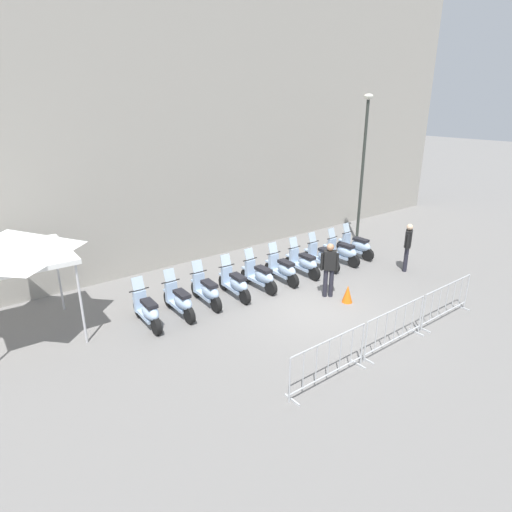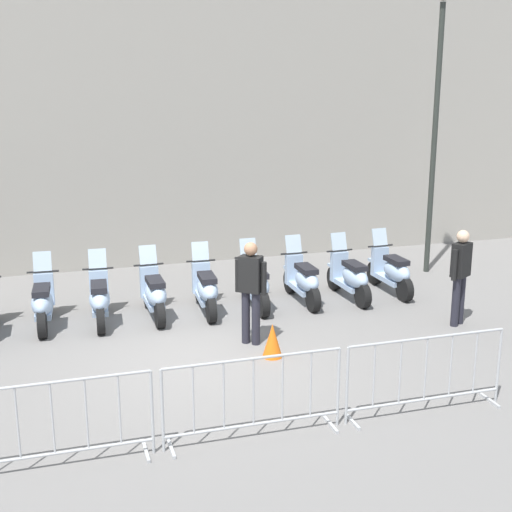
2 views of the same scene
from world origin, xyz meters
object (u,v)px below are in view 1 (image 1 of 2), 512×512
Objects in this scene: canopy_tent at (10,245)px; motorcycle_7 at (323,257)px; motorcycle_2 at (207,291)px; motorcycle_9 at (357,246)px; street_lamp at (364,157)px; traffic_cone at (348,294)px; motorcycle_6 at (304,263)px; officer_near_row_end at (329,267)px; motorcycle_8 at (342,252)px; motorcycle_0 at (148,311)px; officer_mid_plaza at (408,245)px; barrier_segment_1 at (395,327)px; motorcycle_5 at (283,269)px; motorcycle_1 at (180,301)px; motorcycle_3 at (235,284)px; barrier_segment_2 at (446,302)px; barrier_segment_0 at (328,361)px; motorcycle_4 at (260,276)px.

motorcycle_7 is at bearing -6.11° from canopy_tent.
motorcycle_2 is 1.00× the size of motorcycle_9.
street_lamp reaches higher than traffic_cone.
motorcycle_2 is 8.99m from street_lamp.
canopy_tent is at bearing 173.89° from motorcycle_7.
motorcycle_2 is at bearing 146.13° from traffic_cone.
street_lamp is 13.01m from canopy_tent.
traffic_cone is at bearing -98.91° from motorcycle_6.
motorcycle_7 is 1.94m from motorcycle_9.
motorcycle_8 is at bearing 34.92° from officer_near_row_end.
traffic_cone is (3.50, -2.35, -0.18)m from motorcycle_2.
motorcycle_0 is 1.00× the size of motorcycle_9.
canopy_tent is 5.29× the size of traffic_cone.
motorcycle_9 is 3.98m from officer_near_row_end.
motorcycle_6 is 3.75m from officer_mid_plaza.
barrier_segment_1 is 0.78× the size of canopy_tent.
motorcycle_7 is 1.00× the size of motorcycle_9.
motorcycle_5 is 4.75m from barrier_segment_1.
motorcycle_7 is (5.81, 0.22, 0.00)m from motorcycle_1.
motorcycle_1 is 0.97m from motorcycle_2.
motorcycle_0 and motorcycle_3 have the same top height.
officer_mid_plaza is 3.71m from traffic_cone.
officer_mid_plaza is (-1.18, -3.28, -2.62)m from street_lamp.
barrier_segment_2 is (3.93, -4.62, 0.07)m from motorcycle_3.
motorcycle_7 is at bearing 61.05° from traffic_cone.
motorcycle_3 reaches higher than traffic_cone.
officer_mid_plaza reaches higher than motorcycle_0.
motorcycle_5 is 1.00× the size of motorcycle_8.
barrier_segment_0 is (-3.68, -4.83, 0.07)m from motorcycle_6.
motorcycle_0 is 5.50m from officer_near_row_end.
motorcycle_4 is 2.81m from traffic_cone.
motorcycle_2 is 3.77m from officer_near_row_end.
canopy_tent is at bearing 171.71° from motorcycle_5.
motorcycle_2 reaches higher than barrier_segment_2.
motorcycle_2 is 1.00× the size of motorcycle_6.
motorcycle_4 is 3.88m from motorcycle_8.
motorcycle_4 and motorcycle_8 have the same top height.
barrier_segment_2 is 3.65m from officer_mid_plaza.
motorcycle_7 is 2.78m from traffic_cone.
barrier_segment_1 is 4.12× the size of traffic_cone.
motorcycle_0 is 1.00× the size of motorcycle_6.
officer_mid_plaza is (3.23, -1.84, 0.53)m from motorcycle_6.
motorcycle_8 is at bearing -2.42° from motorcycle_7.
street_lamp is at bearing 37.81° from barrier_segment_0.
officer_near_row_end is (0.42, -1.70, 0.53)m from motorcycle_5.
motorcycle_2 is at bearing -179.08° from motorcycle_7.
motorcycle_3 is 1.00× the size of motorcycle_7.
street_lamp is at bearing 22.12° from motorcycle_7.
officer_near_row_end reaches higher than motorcycle_6.
motorcycle_0 is 5.81m from motorcycle_6.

